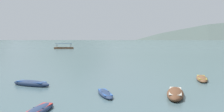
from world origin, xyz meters
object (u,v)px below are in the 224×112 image
Objects in this scene: rowboat_5 at (31,84)px; ferry_0 at (64,48)px; rowboat_1 at (175,94)px; rowboat_4 at (38,111)px; rowboat_0 at (202,79)px; rowboat_2 at (105,94)px.

rowboat_5 is 0.49× the size of ferry_0.
ferry_0 reaches higher than rowboat_1.
rowboat_0 is at bearing 35.44° from rowboat_4.
rowboat_1 is at bearing 19.96° from rowboat_4.
rowboat_4 is (-14.84, -10.56, -0.01)m from rowboat_0.
rowboat_2 is (-10.66, -6.22, -0.03)m from rowboat_0.
rowboat_4 is at bearing -84.84° from ferry_0.
ferry_0 is at bearing 94.09° from rowboat_5.
rowboat_5 reaches higher than rowboat_2.
rowboat_4 is at bearing -144.56° from rowboat_0.
ferry_0 reaches higher than rowboat_4.
rowboat_0 is 89.98m from ferry_0.
ferry_0 is at bearing 105.23° from rowboat_0.
ferry_0 reaches higher than rowboat_2.
rowboat_0 is at bearing -74.77° from ferry_0.
rowboat_0 is at bearing 30.27° from rowboat_2.
rowboat_2 is at bearing 46.09° from rowboat_4.
rowboat_5 is (-11.91, 5.47, -0.03)m from rowboat_1.
rowboat_2 is (-5.26, 0.91, -0.09)m from rowboat_1.
rowboat_5 reaches higher than rowboat_0.
rowboat_5 is at bearing 145.53° from rowboat_2.
rowboat_1 is at bearing -127.12° from rowboat_0.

